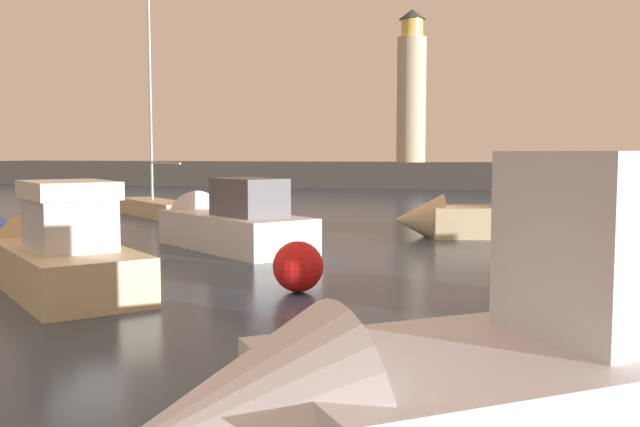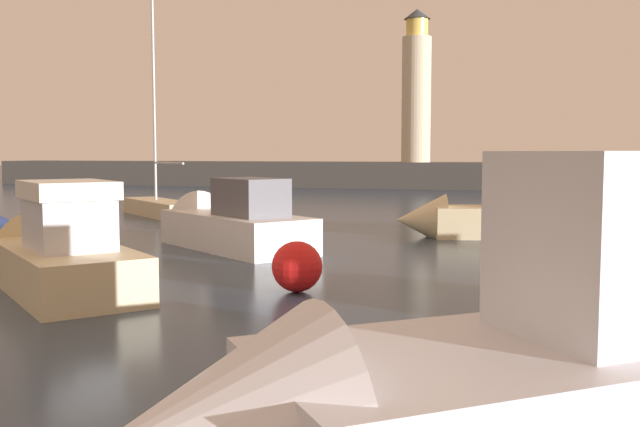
% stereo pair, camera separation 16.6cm
% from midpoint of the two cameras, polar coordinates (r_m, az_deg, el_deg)
% --- Properties ---
extents(ground_plane, '(220.00, 220.00, 0.00)m').
position_cam_midpoint_polar(ground_plane, '(31.44, 7.36, -0.62)').
color(ground_plane, '#2D3D51').
extents(breakwater, '(86.57, 4.96, 2.16)m').
position_cam_midpoint_polar(breakwater, '(60.22, 11.52, 2.97)').
color(breakwater, '#423F3D').
rests_on(breakwater, ground_plane).
extents(lighthouse, '(2.41, 2.41, 12.57)m').
position_cam_midpoint_polar(lighthouse, '(60.86, 7.74, 9.67)').
color(lighthouse, beige).
rests_on(lighthouse, breakwater).
extents(motorboat_0, '(6.82, 6.26, 2.91)m').
position_cam_midpoint_polar(motorboat_0, '(17.44, -20.33, -2.90)').
color(motorboat_0, beige).
rests_on(motorboat_0, ground_plane).
extents(motorboat_1, '(7.34, 6.31, 2.73)m').
position_cam_midpoint_polar(motorboat_1, '(23.35, -7.91, -0.78)').
color(motorboat_1, white).
rests_on(motorboat_1, ground_plane).
extents(motorboat_5, '(7.82, 6.81, 3.41)m').
position_cam_midpoint_polar(motorboat_5, '(6.70, 15.65, -13.04)').
color(motorboat_5, silver).
rests_on(motorboat_5, ground_plane).
extents(motorboat_6, '(6.89, 3.36, 2.64)m').
position_cam_midpoint_polar(motorboat_6, '(26.02, 13.05, -0.28)').
color(motorboat_6, beige).
rests_on(motorboat_6, ground_plane).
extents(sailboat_moored, '(5.71, 5.23, 10.55)m').
position_cam_midpoint_polar(sailboat_moored, '(34.39, -12.40, 0.58)').
color(sailboat_moored, beige).
rests_on(sailboat_moored, ground_plane).
extents(mooring_buoy, '(1.10, 1.10, 1.10)m').
position_cam_midpoint_polar(mooring_buoy, '(15.45, -1.53, -4.23)').
color(mooring_buoy, red).
rests_on(mooring_buoy, ground_plane).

